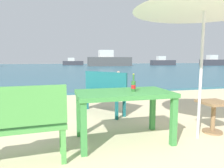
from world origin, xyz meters
TOP-DOWN VIEW (x-y plane):
  - ground_plane at (0.00, 0.00)m, footprint 120.00×120.00m
  - sea_water at (0.00, 30.00)m, footprint 120.00×50.00m
  - picnic_table_green at (-0.73, 0.83)m, footprint 1.40×0.80m
  - beer_bottle_amber at (-0.59, 0.80)m, footprint 0.07×0.07m
  - side_table_wood at (0.83, 0.78)m, footprint 0.44×0.44m
  - bench_teal_center at (-0.73, 2.44)m, footprint 1.03×1.16m
  - bench_green_left at (-2.18, 0.39)m, footprint 1.22×0.44m
  - swimmer_person at (1.89, 10.25)m, footprint 0.34×0.34m
  - boat_cargo_ship at (26.98, 30.75)m, footprint 5.53×1.51m
  - boat_sailboat at (17.98, 34.27)m, footprint 4.98×1.36m
  - boat_ferry at (0.59, 39.56)m, footprint 4.13×1.13m
  - boat_fishing_trawler at (6.58, 32.59)m, footprint 7.67×2.09m

SIDE VIEW (x-z plane):
  - ground_plane at x=0.00m, z-range 0.00..0.00m
  - sea_water at x=0.00m, z-range 0.00..0.08m
  - swimmer_person at x=1.89m, z-range 0.03..0.44m
  - side_table_wood at x=0.83m, z-range 0.08..0.62m
  - bench_teal_center at x=-0.73m, z-range 0.07..1.02m
  - bench_green_left at x=-2.18m, z-range 0.07..1.02m
  - boat_ferry at x=0.59m, z-range -0.13..1.37m
  - picnic_table_green at x=-0.73m, z-range 0.27..1.03m
  - boat_sailboat at x=17.98m, z-range -0.17..1.64m
  - boat_cargo_ship at x=26.98m, z-range -0.20..1.81m
  - beer_bottle_amber at x=-0.59m, z-range 0.72..0.99m
  - boat_fishing_trawler at x=6.58m, z-range -0.31..2.48m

